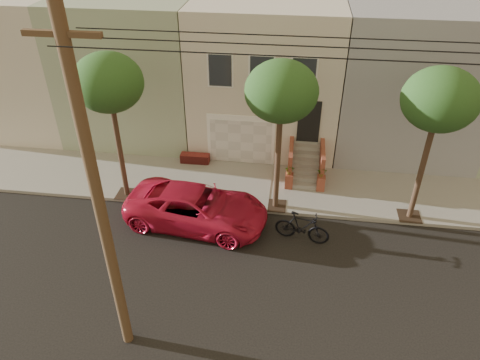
# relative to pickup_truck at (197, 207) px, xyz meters

# --- Properties ---
(ground) EXTENTS (90.00, 90.00, 0.00)m
(ground) POSITION_rel_pickup_truck_xyz_m (2.06, -2.53, -0.78)
(ground) COLOR black
(ground) RESTS_ON ground
(sidewalk) EXTENTS (40.00, 3.70, 0.15)m
(sidewalk) POSITION_rel_pickup_truck_xyz_m (2.06, 2.82, -0.71)
(sidewalk) COLOR #99968B
(sidewalk) RESTS_ON ground
(house_row) EXTENTS (33.10, 11.70, 7.00)m
(house_row) POSITION_rel_pickup_truck_xyz_m (2.06, 8.65, 2.86)
(house_row) COLOR #BAB09E
(house_row) RESTS_ON sidewalk
(tree_left) EXTENTS (2.70, 2.57, 6.30)m
(tree_left) POSITION_rel_pickup_truck_xyz_m (-3.44, 1.37, 4.47)
(tree_left) COLOR #2D2116
(tree_left) RESTS_ON sidewalk
(tree_mid) EXTENTS (2.70, 2.57, 6.30)m
(tree_mid) POSITION_rel_pickup_truck_xyz_m (3.06, 1.37, 4.47)
(tree_mid) COLOR #2D2116
(tree_mid) RESTS_ON sidewalk
(tree_right) EXTENTS (2.70, 2.57, 6.30)m
(tree_right) POSITION_rel_pickup_truck_xyz_m (8.56, 1.37, 4.47)
(tree_right) COLOR #2D2116
(tree_right) RESTS_ON sidewalk
(pickup_truck) EXTENTS (5.93, 3.29, 1.57)m
(pickup_truck) POSITION_rel_pickup_truck_xyz_m (0.00, 0.00, 0.00)
(pickup_truck) COLOR red
(pickup_truck) RESTS_ON ground
(motorcycle) EXTENTS (2.19, 1.02, 1.27)m
(motorcycle) POSITION_rel_pickup_truck_xyz_m (4.18, -0.50, -0.15)
(motorcycle) COLOR black
(motorcycle) RESTS_ON ground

